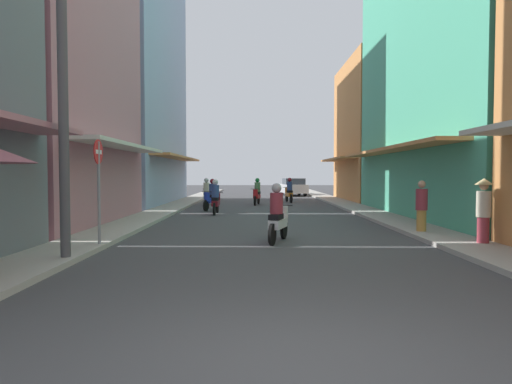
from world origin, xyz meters
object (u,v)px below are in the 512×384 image
at_px(motorbike_maroon, 216,199).
at_px(parked_car, 293,187).
at_px(motorbike_blue, 211,196).
at_px(street_sign_no_entry, 99,178).
at_px(motorbike_orange, 289,191).
at_px(motorbike_white, 278,216).
at_px(pedestrian_crossing, 422,208).
at_px(pedestrian_far, 484,209).
at_px(motorbike_red, 257,193).
at_px(utility_pole, 63,71).
at_px(motorbike_silver, 207,193).

distance_m(motorbike_maroon, parked_car, 18.16).
relative_size(motorbike_blue, street_sign_no_entry, 0.66).
relative_size(motorbike_orange, motorbike_white, 1.03).
xyz_separation_m(motorbike_maroon, pedestrian_crossing, (6.73, -6.93, 0.11)).
xyz_separation_m(motorbike_maroon, pedestrian_far, (7.42, -9.20, 0.26)).
bearing_deg(motorbike_red, motorbike_orange, 48.59).
height_order(motorbike_maroon, parked_car, motorbike_maroon).
distance_m(motorbike_red, parked_car, 11.71).
height_order(motorbike_white, utility_pole, utility_pole).
distance_m(utility_pole, street_sign_no_entry, 2.77).
relative_size(motorbike_red, parked_car, 0.42).
distance_m(pedestrian_crossing, utility_pole, 10.23).
bearing_deg(parked_car, motorbike_red, -105.26).
relative_size(motorbike_maroon, motorbike_blue, 1.03).
xyz_separation_m(motorbike_orange, motorbike_white, (-1.52, -16.83, 0.00)).
bearing_deg(motorbike_orange, utility_pole, -107.07).
bearing_deg(pedestrian_far, motorbike_maroon, 128.92).
bearing_deg(motorbike_orange, motorbike_maroon, -114.75).
xyz_separation_m(motorbike_silver, utility_pole, (-1.06, -16.76, 3.19)).
height_order(pedestrian_far, pedestrian_crossing, pedestrian_far).
distance_m(motorbike_orange, motorbike_maroon, 9.38).
xyz_separation_m(motorbike_red, pedestrian_far, (5.56, -15.38, 0.26)).
relative_size(motorbike_silver, motorbike_maroon, 1.00).
relative_size(motorbike_red, street_sign_no_entry, 0.68).
relative_size(motorbike_orange, pedestrian_crossing, 1.11).
xyz_separation_m(motorbike_maroon, utility_pole, (-2.09, -11.09, 3.19)).
distance_m(motorbike_red, motorbike_white, 14.51).
distance_m(motorbike_silver, pedestrian_far, 17.11).
bearing_deg(motorbike_orange, pedestrian_far, -78.84).
bearing_deg(pedestrian_crossing, utility_pole, -154.80).
distance_m(motorbike_maroon, street_sign_no_entry, 9.64).
xyz_separation_m(motorbike_white, motorbike_blue, (-2.83, 10.54, 0.00)).
height_order(motorbike_red, motorbike_blue, same).
distance_m(motorbike_red, utility_pole, 18.00).
xyz_separation_m(motorbike_white, parked_car, (2.54, 25.79, 0.04)).
relative_size(motorbike_orange, motorbike_blue, 1.03).
bearing_deg(motorbike_white, motorbike_blue, 105.05).
height_order(motorbike_orange, motorbike_red, same).
bearing_deg(parked_car, motorbike_blue, -109.44).
xyz_separation_m(motorbike_orange, street_sign_no_entry, (-5.92, -17.90, 1.01)).
bearing_deg(motorbike_silver, pedestrian_far, -60.37).
relative_size(motorbike_white, parked_car, 0.41).
bearing_deg(motorbike_blue, parked_car, 70.56).
height_order(motorbike_white, parked_car, motorbike_white).
height_order(motorbike_silver, utility_pole, utility_pole).
relative_size(motorbike_blue, parked_car, 0.41).
height_order(motorbike_silver, pedestrian_crossing, pedestrian_crossing).
distance_m(motorbike_blue, pedestrian_far, 13.87).
bearing_deg(pedestrian_crossing, motorbike_red, 110.33).
height_order(motorbike_red, motorbike_maroon, same).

